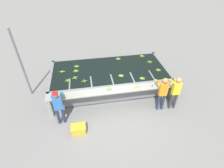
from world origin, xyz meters
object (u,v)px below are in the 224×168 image
Objects in this scene: worker_2 at (176,90)px; banana_bunch_floating_9 at (142,78)px; banana_bunch_ledge_0 at (109,89)px; banana_bunch_ledge_1 at (137,87)px; banana_bunch_floating_6 at (118,59)px; worker_1 at (163,91)px; worker_0 at (58,105)px; banana_bunch_floating_8 at (62,72)px; banana_bunch_floating_7 at (76,71)px; banana_bunch_floating_3 at (142,56)px; knife_0 at (153,85)px; crate at (79,129)px; banana_bunch_floating_2 at (68,80)px; banana_bunch_floating_5 at (121,76)px; banana_bunch_floating_1 at (77,66)px; banana_bunch_floating_4 at (150,62)px; banana_bunch_ledge_2 at (64,96)px; support_post_left at (22,65)px; banana_bunch_floating_10 at (75,78)px; banana_bunch_floating_0 at (84,81)px.

banana_bunch_floating_9 is (-1.07, 1.06, -0.02)m from worker_2.
banana_bunch_ledge_1 is at bearing -3.39° from banana_bunch_ledge_0.
worker_2 is at bearing -59.09° from banana_bunch_floating_6.
worker_2 is (0.55, -0.02, -0.02)m from worker_1.
banana_bunch_floating_6 is (2.89, 2.99, 0.00)m from worker_0.
banana_bunch_floating_8 is 2.59m from banana_bunch_ledge_0.
banana_bunch_floating_8 is at bearing 175.21° from banana_bunch_floating_7.
banana_bunch_floating_3 is at bearing 72.50° from banana_bunch_floating_9.
knife_0 reaches higher than crate.
worker_1 is 5.88× the size of banana_bunch_ledge_1.
banana_bunch_floating_2 is at bearing 159.11° from worker_1.
worker_2 is at bearing -36.02° from banana_bunch_floating_5.
banana_bunch_floating_8 is 1.00× the size of banana_bunch_floating_9.
banana_bunch_floating_4 is at bearing -3.04° from banana_bunch_floating_1.
banana_bunch_ledge_0 is at bearing 176.61° from banana_bunch_ledge_1.
worker_0 is 5.36× the size of knife_0.
banana_bunch_ledge_0 reaches higher than banana_bunch_floating_3.
support_post_left is (-1.72, 1.60, 0.65)m from banana_bunch_ledge_2.
banana_bunch_ledge_2 is at bearing -158.16° from banana_bunch_floating_5.
banana_bunch_floating_2 is 2.04m from support_post_left.
banana_bunch_floating_4 is 3.87m from banana_bunch_floating_10.
banana_bunch_floating_5 is 1.49m from knife_0.
banana_bunch_floating_8 reaches higher than crate.
worker_0 is 2.71m from banana_bunch_floating_1.
knife_0 is at bearing -97.39° from banana_bunch_floating_3.
knife_0 is at bearing -105.74° from banana_bunch_floating_4.
banana_bunch_floating_1 is 3.27m from banana_bunch_floating_9.
banana_bunch_floating_3 is 1.34m from banana_bunch_floating_6.
crate is (-0.38, -1.95, -0.78)m from banana_bunch_floating_0.
support_post_left is at bearing 160.55° from worker_1.
banana_bunch_floating_1 is 1.01× the size of banana_bunch_ledge_2.
crate is at bearing -121.83° from banana_bunch_floating_6.
banana_bunch_floating_0 is 2.58m from banana_bunch_floating_9.
banana_bunch_ledge_2 reaches higher than banana_bunch_floating_7.
banana_bunch_floating_2 is 0.99× the size of banana_bunch_floating_9.
banana_bunch_ledge_1 is (-1.06, -2.57, 0.00)m from banana_bunch_floating_3.
banana_bunch_floating_8 is (-2.67, 0.81, 0.00)m from banana_bunch_floating_5.
banana_bunch_floating_8 is 0.96× the size of knife_0.
worker_2 is 4.60m from banana_bunch_floating_2.
worker_1 is at bearing -14.27° from banana_bunch_ledge_0.
banana_bunch_floating_9 is at bearing -7.14° from banana_bunch_floating_2.
crate is at bearing -50.65° from support_post_left.
banana_bunch_floating_1 and banana_bunch_floating_9 have the same top height.
banana_bunch_floating_1 is at bearing 14.42° from support_post_left.
banana_bunch_floating_0 and banana_bunch_floating_3 have the same top height.
banana_bunch_floating_4 is at bearing 38.88° from crate.
banana_bunch_floating_9 is at bearing -107.50° from banana_bunch_floating_3.
banana_bunch_floating_9 is at bearing -10.91° from banana_bunch_floating_10.
worker_2 is 0.94m from knife_0.
banana_bunch_floating_4 is 2.29m from banana_bunch_ledge_1.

